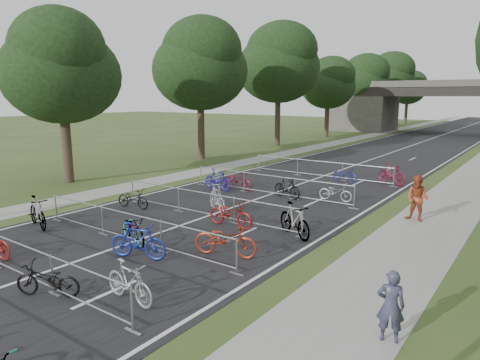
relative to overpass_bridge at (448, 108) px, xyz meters
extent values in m
cube|color=black|center=(0.00, -15.00, -3.53)|extent=(11.00, 140.00, 0.01)
cube|color=gray|center=(-7.50, -15.00, -3.53)|extent=(2.00, 140.00, 0.01)
cube|color=silver|center=(0.00, -15.00, -3.53)|extent=(0.12, 140.00, 0.00)
cube|color=#43413C|center=(-11.50, 0.00, -1.03)|extent=(8.00, 8.00, 5.00)
cube|color=black|center=(0.00, 0.00, 2.07)|extent=(30.00, 8.00, 1.20)
cube|color=#43413C|center=(0.00, -3.80, 3.07)|extent=(30.00, 0.40, 0.90)
cube|color=#43413C|center=(0.00, 3.80, 3.07)|extent=(30.00, 0.40, 0.90)
cylinder|color=#33261C|center=(-11.50, -49.00, -1.43)|extent=(0.56, 0.56, 4.20)
ellipsoid|color=black|center=(-11.50, -49.00, 2.68)|extent=(6.72, 6.72, 5.51)
sphere|color=black|center=(-10.90, -49.50, 4.03)|extent=(5.38, 5.38, 5.38)
sphere|color=black|center=(-12.00, -48.50, 1.84)|extent=(4.37, 4.37, 4.37)
cylinder|color=#33261C|center=(-11.50, -37.00, -1.17)|extent=(0.56, 0.56, 4.72)
ellipsoid|color=black|center=(-11.50, -37.00, 3.46)|extent=(7.56, 7.56, 6.20)
sphere|color=black|center=(-10.90, -37.50, 4.97)|extent=(6.05, 6.05, 6.05)
sphere|color=black|center=(-12.00, -36.50, 2.51)|extent=(4.91, 4.91, 4.91)
cylinder|color=#33261C|center=(-11.50, -25.00, -0.91)|extent=(0.56, 0.56, 5.25)
ellipsoid|color=black|center=(-11.50, -25.00, 4.24)|extent=(8.40, 8.40, 6.89)
sphere|color=black|center=(-10.90, -25.50, 5.92)|extent=(6.72, 6.72, 6.72)
sphere|color=black|center=(-12.00, -24.50, 3.19)|extent=(5.46, 5.46, 5.46)
cylinder|color=#33261C|center=(-11.50, -13.00, -1.43)|extent=(0.56, 0.56, 4.20)
ellipsoid|color=black|center=(-11.50, -13.00, 2.68)|extent=(6.72, 6.72, 5.51)
sphere|color=black|center=(-10.90, -13.50, 4.03)|extent=(5.38, 5.38, 5.38)
sphere|color=black|center=(-12.00, -12.50, 1.84)|extent=(4.37, 4.37, 4.37)
cylinder|color=#33261C|center=(-11.50, -1.00, -1.17)|extent=(0.56, 0.56, 4.72)
ellipsoid|color=black|center=(-11.50, -1.00, 3.46)|extent=(7.56, 7.56, 6.20)
sphere|color=black|center=(-10.90, -1.50, 4.97)|extent=(6.05, 6.05, 6.05)
sphere|color=black|center=(-12.00, -0.50, 2.51)|extent=(4.91, 4.91, 4.91)
cylinder|color=#33261C|center=(-11.50, 11.00, -0.91)|extent=(0.56, 0.56, 5.25)
ellipsoid|color=black|center=(-11.50, 11.00, 4.24)|extent=(8.40, 8.40, 6.89)
sphere|color=black|center=(-10.90, 10.50, 5.92)|extent=(6.72, 6.72, 6.72)
sphere|color=black|center=(-12.00, 11.50, 3.19)|extent=(5.46, 5.46, 5.46)
cylinder|color=#33261C|center=(-11.50, 23.00, -1.43)|extent=(0.56, 0.56, 4.20)
ellipsoid|color=black|center=(-11.50, 23.00, 2.68)|extent=(6.72, 6.72, 5.51)
sphere|color=black|center=(-10.90, 22.50, 4.03)|extent=(5.38, 5.38, 5.38)
sphere|color=black|center=(-12.00, 23.50, 1.84)|extent=(4.37, 4.37, 4.37)
cylinder|color=#A1A3A8|center=(0.00, -57.80, -2.48)|extent=(9.20, 0.04, 0.04)
cylinder|color=#A1A3A8|center=(0.00, -57.80, -3.35)|extent=(9.20, 0.04, 0.04)
cylinder|color=#A1A3A8|center=(1.53, -57.80, -2.98)|extent=(0.05, 0.05, 1.10)
cube|color=#A1A3A8|center=(1.53, -57.80, -3.52)|extent=(0.50, 0.08, 0.03)
cylinder|color=#A1A3A8|center=(4.60, -57.80, -2.98)|extent=(0.05, 0.05, 1.10)
cube|color=#A1A3A8|center=(4.60, -57.80, -3.52)|extent=(0.50, 0.08, 0.03)
cylinder|color=#A1A3A8|center=(0.00, -54.00, -2.48)|extent=(9.20, 0.04, 0.04)
cylinder|color=#A1A3A8|center=(0.00, -54.00, -3.35)|extent=(9.20, 0.04, 0.04)
cylinder|color=#A1A3A8|center=(-4.60, -54.00, -2.98)|extent=(0.05, 0.05, 1.10)
cube|color=#A1A3A8|center=(-4.60, -54.00, -3.52)|extent=(0.50, 0.08, 0.03)
cylinder|color=#A1A3A8|center=(-1.53, -54.00, -2.98)|extent=(0.05, 0.05, 1.10)
cube|color=#A1A3A8|center=(-1.53, -54.00, -3.52)|extent=(0.50, 0.08, 0.03)
cylinder|color=#A1A3A8|center=(1.53, -54.00, -2.98)|extent=(0.05, 0.05, 1.10)
cube|color=#A1A3A8|center=(1.53, -54.00, -3.52)|extent=(0.50, 0.08, 0.03)
cylinder|color=#A1A3A8|center=(4.60, -54.00, -2.98)|extent=(0.05, 0.05, 1.10)
cube|color=#A1A3A8|center=(4.60, -54.00, -3.52)|extent=(0.50, 0.08, 0.03)
cylinder|color=#A1A3A8|center=(0.00, -50.00, -2.48)|extent=(9.20, 0.04, 0.04)
cylinder|color=#A1A3A8|center=(0.00, -50.00, -3.35)|extent=(9.20, 0.04, 0.04)
cylinder|color=#A1A3A8|center=(-4.60, -50.00, -2.98)|extent=(0.05, 0.05, 1.10)
cube|color=#A1A3A8|center=(-4.60, -50.00, -3.52)|extent=(0.50, 0.08, 0.03)
cylinder|color=#A1A3A8|center=(-1.53, -50.00, -2.98)|extent=(0.05, 0.05, 1.10)
cube|color=#A1A3A8|center=(-1.53, -50.00, -3.52)|extent=(0.50, 0.08, 0.03)
cylinder|color=#A1A3A8|center=(1.53, -50.00, -2.98)|extent=(0.05, 0.05, 1.10)
cube|color=#A1A3A8|center=(1.53, -50.00, -3.52)|extent=(0.50, 0.08, 0.03)
cylinder|color=#A1A3A8|center=(4.60, -50.00, -2.98)|extent=(0.05, 0.05, 1.10)
cube|color=#A1A3A8|center=(4.60, -50.00, -3.52)|extent=(0.50, 0.08, 0.03)
cylinder|color=#A1A3A8|center=(0.00, -45.00, -2.48)|extent=(9.20, 0.04, 0.04)
cylinder|color=#A1A3A8|center=(0.00, -45.00, -3.35)|extent=(9.20, 0.04, 0.04)
cylinder|color=#A1A3A8|center=(-4.60, -45.00, -2.98)|extent=(0.05, 0.05, 1.10)
cube|color=#A1A3A8|center=(-4.60, -45.00, -3.52)|extent=(0.50, 0.08, 0.03)
cylinder|color=#A1A3A8|center=(-1.53, -45.00, -2.98)|extent=(0.05, 0.05, 1.10)
cube|color=#A1A3A8|center=(-1.53, -45.00, -3.52)|extent=(0.50, 0.08, 0.03)
cylinder|color=#A1A3A8|center=(1.53, -45.00, -2.98)|extent=(0.05, 0.05, 1.10)
cube|color=#A1A3A8|center=(1.53, -45.00, -3.52)|extent=(0.50, 0.08, 0.03)
cylinder|color=#A1A3A8|center=(4.60, -45.00, -2.98)|extent=(0.05, 0.05, 1.10)
cube|color=#A1A3A8|center=(4.60, -45.00, -3.52)|extent=(0.50, 0.08, 0.03)
cylinder|color=#A1A3A8|center=(0.00, -39.00, -2.48)|extent=(9.20, 0.04, 0.04)
cylinder|color=#A1A3A8|center=(0.00, -39.00, -3.35)|extent=(9.20, 0.04, 0.04)
cylinder|color=#A1A3A8|center=(-4.60, -39.00, -2.98)|extent=(0.05, 0.05, 1.10)
cube|color=#A1A3A8|center=(-4.60, -39.00, -3.52)|extent=(0.50, 0.08, 0.03)
cylinder|color=#A1A3A8|center=(-1.53, -39.00, -2.98)|extent=(0.05, 0.05, 1.10)
cube|color=#A1A3A8|center=(-1.53, -39.00, -3.52)|extent=(0.50, 0.08, 0.03)
cylinder|color=#A1A3A8|center=(1.53, -39.00, -2.98)|extent=(0.05, 0.05, 1.10)
cube|color=#A1A3A8|center=(1.53, -39.00, -3.52)|extent=(0.50, 0.08, 0.03)
cylinder|color=#A1A3A8|center=(4.60, -39.00, -2.98)|extent=(0.05, 0.05, 1.10)
cube|color=#A1A3A8|center=(4.60, -39.00, -3.52)|extent=(0.50, 0.08, 0.03)
imported|color=black|center=(1.53, -57.95, -3.08)|extent=(1.80, 1.35, 0.90)
imported|color=#94959B|center=(3.46, -56.92, -3.00)|extent=(1.80, 0.62, 1.07)
imported|color=#A1A3A8|center=(-4.30, -54.95, -2.92)|extent=(2.11, 1.06, 1.22)
imported|color=#A1A3A8|center=(0.12, -53.96, -3.02)|extent=(2.07, 1.30, 1.03)
imported|color=navy|center=(1.39, -54.85, -2.95)|extent=(2.01, 1.15, 1.17)
imported|color=#A12E17|center=(3.46, -53.05, -2.98)|extent=(2.23, 1.29, 1.11)
imported|color=black|center=(-3.61, -50.82, -3.08)|extent=(1.80, 0.83, 0.91)
imported|color=gray|center=(-0.11, -49.05, -2.92)|extent=(2.02, 1.58, 1.22)
imported|color=maroon|center=(1.70, -50.45, -3.00)|extent=(2.03, 0.73, 1.06)
imported|color=#A1A3A8|center=(4.30, -50.04, -2.92)|extent=(2.05, 1.53, 1.23)
imported|color=navy|center=(-2.91, -45.54, -2.96)|extent=(1.96, 0.74, 1.15)
imported|color=maroon|center=(-2.09, -44.77, -3.02)|extent=(2.04, 1.01, 1.03)
imported|color=black|center=(1.07, -44.94, -3.00)|extent=(1.86, 0.97, 1.07)
imported|color=#A4A5AB|center=(3.30, -44.08, -3.09)|extent=(1.70, 0.67, 0.88)
imported|color=navy|center=(1.81, -39.29, -3.10)|extent=(1.76, 0.95, 0.88)
imported|color=maroon|center=(4.30, -38.44, -2.92)|extent=(2.07, 1.45, 1.22)
imported|color=#32324B|center=(9.20, -54.87, -2.75)|extent=(0.66, 0.54, 1.57)
imported|color=#A14223|center=(7.39, -45.37, -2.58)|extent=(1.03, 0.87, 1.90)
camera|label=1|loc=(11.46, -63.30, 1.52)|focal=32.00mm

